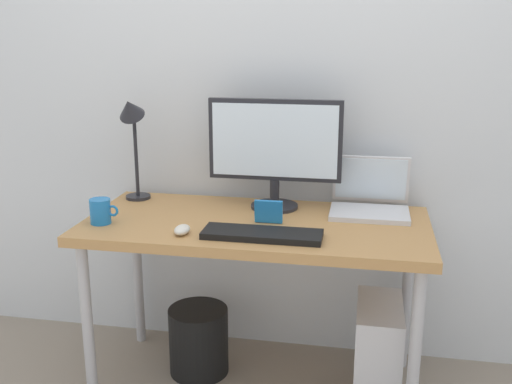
{
  "coord_description": "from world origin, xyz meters",
  "views": [
    {
      "loc": [
        0.42,
        -2.22,
        1.48
      ],
      "look_at": [
        0.0,
        0.0,
        0.86
      ],
      "focal_mm": 41.93,
      "sensor_mm": 36.0,
      "label": 1
    }
  ],
  "objects_px": {
    "mouse": "(182,230)",
    "computer_tower": "(377,353)",
    "desk_lamp": "(132,125)",
    "laptop": "(370,199)",
    "monitor": "(275,147)",
    "coffee_mug": "(101,211)",
    "wastebasket": "(199,340)",
    "photo_frame": "(269,212)",
    "desk": "(256,237)",
    "keyboard": "(262,234)"
  },
  "relations": [
    {
      "from": "monitor",
      "to": "mouse",
      "type": "xyz_separation_m",
      "value": [
        -0.29,
        -0.4,
        -0.25
      ]
    },
    {
      "from": "laptop",
      "to": "mouse",
      "type": "bearing_deg",
      "value": -148.89
    },
    {
      "from": "laptop",
      "to": "computer_tower",
      "type": "height_order",
      "value": "laptop"
    },
    {
      "from": "mouse",
      "to": "photo_frame",
      "type": "relative_size",
      "value": 0.82
    },
    {
      "from": "desk_lamp",
      "to": "mouse",
      "type": "distance_m",
      "value": 0.61
    },
    {
      "from": "desk_lamp",
      "to": "laptop",
      "type": "bearing_deg",
      "value": 0.95
    },
    {
      "from": "coffee_mug",
      "to": "monitor",
      "type": "bearing_deg",
      "value": 27.58
    },
    {
      "from": "keyboard",
      "to": "mouse",
      "type": "bearing_deg",
      "value": -176.23
    },
    {
      "from": "monitor",
      "to": "photo_frame",
      "type": "distance_m",
      "value": 0.3
    },
    {
      "from": "coffee_mug",
      "to": "wastebasket",
      "type": "bearing_deg",
      "value": 30.4
    },
    {
      "from": "computer_tower",
      "to": "wastebasket",
      "type": "relative_size",
      "value": 1.4
    },
    {
      "from": "computer_tower",
      "to": "wastebasket",
      "type": "height_order",
      "value": "computer_tower"
    },
    {
      "from": "computer_tower",
      "to": "wastebasket",
      "type": "bearing_deg",
      "value": 175.21
    },
    {
      "from": "mouse",
      "to": "computer_tower",
      "type": "bearing_deg",
      "value": 14.3
    },
    {
      "from": "laptop",
      "to": "photo_frame",
      "type": "relative_size",
      "value": 2.91
    },
    {
      "from": "keyboard",
      "to": "wastebasket",
      "type": "height_order",
      "value": "keyboard"
    },
    {
      "from": "keyboard",
      "to": "computer_tower",
      "type": "xyz_separation_m",
      "value": [
        0.45,
        0.17,
        -0.54
      ]
    },
    {
      "from": "monitor",
      "to": "photo_frame",
      "type": "height_order",
      "value": "monitor"
    },
    {
      "from": "monitor",
      "to": "computer_tower",
      "type": "bearing_deg",
      "value": -24.1
    },
    {
      "from": "monitor",
      "to": "laptop",
      "type": "height_order",
      "value": "monitor"
    },
    {
      "from": "mouse",
      "to": "coffee_mug",
      "type": "relative_size",
      "value": 0.77
    },
    {
      "from": "desk",
      "to": "wastebasket",
      "type": "distance_m",
      "value": 0.58
    },
    {
      "from": "coffee_mug",
      "to": "computer_tower",
      "type": "height_order",
      "value": "coffee_mug"
    },
    {
      "from": "mouse",
      "to": "coffee_mug",
      "type": "height_order",
      "value": "coffee_mug"
    },
    {
      "from": "keyboard",
      "to": "wastebasket",
      "type": "bearing_deg",
      "value": 144.13
    },
    {
      "from": "monitor",
      "to": "mouse",
      "type": "bearing_deg",
      "value": -125.82
    },
    {
      "from": "coffee_mug",
      "to": "photo_frame",
      "type": "bearing_deg",
      "value": 10.78
    },
    {
      "from": "laptop",
      "to": "computer_tower",
      "type": "bearing_deg",
      "value": -74.97
    },
    {
      "from": "laptop",
      "to": "mouse",
      "type": "height_order",
      "value": "laptop"
    },
    {
      "from": "monitor",
      "to": "laptop",
      "type": "xyz_separation_m",
      "value": [
        0.4,
        0.02,
        -0.21
      ]
    },
    {
      "from": "desk_lamp",
      "to": "photo_frame",
      "type": "relative_size",
      "value": 4.32
    },
    {
      "from": "desk_lamp",
      "to": "coffee_mug",
      "type": "bearing_deg",
      "value": -91.69
    },
    {
      "from": "photo_frame",
      "to": "coffee_mug",
      "type": "bearing_deg",
      "value": -169.22
    },
    {
      "from": "desk",
      "to": "mouse",
      "type": "relative_size",
      "value": 15.18
    },
    {
      "from": "desk",
      "to": "mouse",
      "type": "bearing_deg",
      "value": -139.89
    },
    {
      "from": "desk_lamp",
      "to": "mouse",
      "type": "height_order",
      "value": "desk_lamp"
    },
    {
      "from": "mouse",
      "to": "coffee_mug",
      "type": "distance_m",
      "value": 0.36
    },
    {
      "from": "monitor",
      "to": "wastebasket",
      "type": "xyz_separation_m",
      "value": [
        -0.31,
        -0.14,
        -0.85
      ]
    },
    {
      "from": "monitor",
      "to": "laptop",
      "type": "bearing_deg",
      "value": 2.56
    },
    {
      "from": "desk",
      "to": "coffee_mug",
      "type": "height_order",
      "value": "coffee_mug"
    },
    {
      "from": "coffee_mug",
      "to": "wastebasket",
      "type": "distance_m",
      "value": 0.74
    },
    {
      "from": "desk_lamp",
      "to": "keyboard",
      "type": "height_order",
      "value": "desk_lamp"
    },
    {
      "from": "monitor",
      "to": "wastebasket",
      "type": "relative_size",
      "value": 1.86
    },
    {
      "from": "wastebasket",
      "to": "computer_tower",
      "type": "bearing_deg",
      "value": -4.79
    },
    {
      "from": "desk_lamp",
      "to": "keyboard",
      "type": "bearing_deg",
      "value": -30.43
    },
    {
      "from": "monitor",
      "to": "coffee_mug",
      "type": "relative_size",
      "value": 4.8
    },
    {
      "from": "mouse",
      "to": "wastebasket",
      "type": "height_order",
      "value": "mouse"
    },
    {
      "from": "desk_lamp",
      "to": "keyboard",
      "type": "xyz_separation_m",
      "value": [
        0.64,
        -0.38,
        -0.33
      ]
    },
    {
      "from": "mouse",
      "to": "laptop",
      "type": "bearing_deg",
      "value": 31.11
    },
    {
      "from": "mouse",
      "to": "coffee_mug",
      "type": "bearing_deg",
      "value": 169.82
    }
  ]
}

